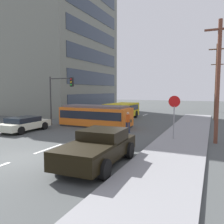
# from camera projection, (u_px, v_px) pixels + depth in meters

# --- Properties ---
(ground_plane) EXTENTS (120.00, 120.00, 0.00)m
(ground_plane) POSITION_uv_depth(u_px,v_px,m) (107.00, 128.00, 20.52)
(ground_plane) COLOR #454949
(sidewalk_curb_right) EXTENTS (3.20, 36.00, 0.14)m
(sidewalk_curb_right) POSITION_uv_depth(u_px,v_px,m) (180.00, 144.00, 14.12)
(sidewalk_curb_right) COLOR gray
(sidewalk_curb_right) RESTS_ON ground
(lane_stripe_1) EXTENTS (0.16, 2.40, 0.01)m
(lane_stripe_1) POSITION_uv_depth(u_px,v_px,m) (49.00, 149.00, 13.24)
(lane_stripe_1) COLOR silver
(lane_stripe_1) RESTS_ON ground
(lane_stripe_2) EXTENTS (0.16, 2.40, 0.01)m
(lane_stripe_2) POSITION_uv_depth(u_px,v_px,m) (84.00, 136.00, 16.88)
(lane_stripe_2) COLOR silver
(lane_stripe_2) RESTS_ON ground
(lane_stripe_3) EXTENTS (0.16, 2.40, 0.01)m
(lane_stripe_3) POSITION_uv_depth(u_px,v_px,m) (131.00, 120.00, 26.39)
(lane_stripe_3) COLOR silver
(lane_stripe_3) RESTS_ON ground
(lane_stripe_4) EXTENTS (0.16, 2.40, 0.01)m
(lane_stripe_4) POSITION_uv_depth(u_px,v_px,m) (145.00, 115.00, 31.85)
(lane_stripe_4) COLOR silver
(lane_stripe_4) RESTS_ON ground
(corner_building) EXTENTS (14.13, 16.74, 19.20)m
(corner_building) POSITION_uv_depth(u_px,v_px,m) (56.00, 51.00, 36.25)
(corner_building) COLOR slate
(corner_building) RESTS_ON ground
(streetcar_tram) EXTENTS (6.70, 2.76, 1.98)m
(streetcar_tram) POSITION_uv_depth(u_px,v_px,m) (96.00, 116.00, 21.42)
(streetcar_tram) COLOR orange
(streetcar_tram) RESTS_ON ground
(city_bus) EXTENTS (2.66, 5.58, 1.83)m
(city_bus) POSITION_uv_depth(u_px,v_px,m) (122.00, 110.00, 27.20)
(city_bus) COLOR gold
(city_bus) RESTS_ON ground
(pedestrian_crossing) EXTENTS (0.51, 0.36, 1.67)m
(pedestrian_crossing) POSITION_uv_depth(u_px,v_px,m) (128.00, 121.00, 18.24)
(pedestrian_crossing) COLOR #272F47
(pedestrian_crossing) RESTS_ON ground
(pickup_truck_parked) EXTENTS (2.38, 5.05, 1.55)m
(pickup_truck_parked) POSITION_uv_depth(u_px,v_px,m) (98.00, 147.00, 10.37)
(pickup_truck_parked) COLOR black
(pickup_truck_parked) RESTS_ON ground
(parked_sedan_mid) EXTENTS (2.10, 4.43, 1.19)m
(parked_sedan_mid) POSITION_uv_depth(u_px,v_px,m) (24.00, 124.00, 18.90)
(parked_sedan_mid) COLOR silver
(parked_sedan_mid) RESTS_ON ground
(parked_sedan_far) EXTENTS (2.04, 4.61, 1.19)m
(parked_sedan_far) POSITION_uv_depth(u_px,v_px,m) (83.00, 114.00, 26.57)
(parked_sedan_far) COLOR silver
(parked_sedan_far) RESTS_ON ground
(stop_sign) EXTENTS (0.76, 0.07, 2.88)m
(stop_sign) POSITION_uv_depth(u_px,v_px,m) (174.00, 108.00, 15.15)
(stop_sign) COLOR gray
(stop_sign) RESTS_ON sidewalk_curb_right
(traffic_light_mast) EXTENTS (2.68, 0.33, 4.69)m
(traffic_light_mast) POSITION_uv_depth(u_px,v_px,m) (60.00, 91.00, 21.62)
(traffic_light_mast) COLOR #333333
(traffic_light_mast) RESTS_ON ground
(utility_pole_near) EXTENTS (1.80, 0.24, 7.71)m
(utility_pole_near) POSITION_uv_depth(u_px,v_px,m) (218.00, 80.00, 14.26)
(utility_pole_near) COLOR brown
(utility_pole_near) RESTS_ON ground
(utility_pole_mid) EXTENTS (1.80, 0.24, 8.54)m
(utility_pole_mid) POSITION_uv_depth(u_px,v_px,m) (216.00, 81.00, 25.69)
(utility_pole_mid) COLOR brown
(utility_pole_mid) RESTS_ON ground
(utility_pole_far) EXTENTS (1.80, 0.24, 7.99)m
(utility_pole_far) POSITION_uv_depth(u_px,v_px,m) (216.00, 85.00, 35.73)
(utility_pole_far) COLOR brown
(utility_pole_far) RESTS_ON ground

